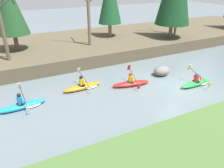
% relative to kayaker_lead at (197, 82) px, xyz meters
% --- Properties ---
extents(ground_plane, '(90.00, 90.00, 0.00)m').
position_rel_kayaker_lead_xyz_m(ground_plane, '(-1.45, 0.48, -0.20)').
color(ground_plane, slate).
extents(riverbank_far, '(44.00, 10.28, 1.08)m').
position_rel_kayaker_lead_xyz_m(riverbank_far, '(-1.45, 11.17, 0.34)').
color(riverbank_far, brown).
rests_on(riverbank_far, ground).
extents(conifer_tree_far_left, '(2.66, 2.66, 5.96)m').
position_rel_kayaker_lead_xyz_m(conifer_tree_far_left, '(-10.68, 10.66, 4.54)').
color(conifer_tree_far_left, brown).
rests_on(conifer_tree_far_left, riverbank_far).
extents(bare_tree_mid_upstream, '(2.93, 2.89, 5.26)m').
position_rel_kayaker_lead_xyz_m(bare_tree_mid_upstream, '(-11.49, 8.20, 3.36)').
color(bare_tree_mid_upstream, brown).
rests_on(bare_tree_mid_upstream, riverbank_far).
extents(bare_tree_mid_downstream, '(2.94, 2.90, 5.27)m').
position_rel_kayaker_lead_xyz_m(bare_tree_mid_downstream, '(-4.38, 9.29, 3.37)').
color(bare_tree_mid_downstream, brown).
rests_on(bare_tree_mid_downstream, riverbank_far).
extents(bare_tree_downstream, '(3.32, 3.28, 6.00)m').
position_rel_kayaker_lead_xyz_m(bare_tree_downstream, '(5.82, 9.23, 3.71)').
color(bare_tree_downstream, brown).
rests_on(bare_tree_downstream, riverbank_far).
extents(kayaker_lead, '(2.78, 2.07, 1.20)m').
position_rel_kayaker_lead_xyz_m(kayaker_lead, '(0.00, 0.00, 0.00)').
color(kayaker_lead, green).
rests_on(kayaker_lead, ground).
extents(kayaker_middle, '(2.79, 2.06, 1.20)m').
position_rel_kayaker_lead_xyz_m(kayaker_middle, '(-4.21, 1.95, 0.02)').
color(kayaker_middle, red).
rests_on(kayaker_middle, ground).
extents(kayaker_trailing, '(2.79, 2.07, 1.20)m').
position_rel_kayaker_lead_xyz_m(kayaker_trailing, '(-7.32, 3.00, 0.00)').
color(kayaker_trailing, orange).
rests_on(kayaker_trailing, ground).
extents(kayaker_far_back, '(2.79, 2.07, 1.20)m').
position_rel_kayaker_lead_xyz_m(kayaker_far_back, '(-11.25, 2.26, 0.00)').
color(kayaker_far_back, '#1993D6').
rests_on(kayaker_far_back, ground).
extents(boulder_midstream, '(1.30, 1.02, 0.74)m').
position_rel_kayaker_lead_xyz_m(boulder_midstream, '(-1.18, 2.49, 0.17)').
color(boulder_midstream, slate).
rests_on(boulder_midstream, ground).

